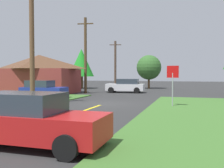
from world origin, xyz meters
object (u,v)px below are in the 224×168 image
object	(u,v)px
car_behind_on_main_road	(30,120)
barn	(39,74)
parked_car_near_building	(43,90)
oak_tree_left	(149,67)
pine_tree_center	(81,63)
utility_pole_near	(32,43)
utility_pole_far	(115,64)
stop_sign	(173,78)
utility_pole_mid	(85,55)
car_approaching_junction	(126,86)

from	to	relation	value
car_behind_on_main_road	barn	xyz separation A→B (m)	(-11.87, 18.66, 1.38)
parked_car_near_building	car_behind_on_main_road	size ratio (longest dim) A/B	0.88
parked_car_near_building	oak_tree_left	size ratio (longest dim) A/B	0.79
pine_tree_center	parked_car_near_building	bearing A→B (deg)	-78.32
utility_pole_near	pine_tree_center	distance (m)	20.47
car_behind_on_main_road	utility_pole_far	world-z (taller)	utility_pole_far
utility_pole_far	stop_sign	bearing A→B (deg)	-64.18
parked_car_near_building	utility_pole_mid	world-z (taller)	utility_pole_mid
utility_pole_mid	barn	world-z (taller)	utility_pole_mid
stop_sign	car_behind_on_main_road	bearing A→B (deg)	85.26
stop_sign	oak_tree_left	bearing A→B (deg)	-63.12
stop_sign	oak_tree_left	xyz separation A→B (m)	(-4.72, 20.74, 1.23)
parked_car_near_building	car_approaching_junction	bearing A→B (deg)	56.31
parked_car_near_building	car_behind_on_main_road	bearing A→B (deg)	-62.70
car_approaching_junction	barn	xyz separation A→B (m)	(-9.36, -3.52, 1.38)
stop_sign	car_behind_on_main_road	xyz separation A→B (m)	(-3.54, -10.42, -1.13)
oak_tree_left	barn	bearing A→B (deg)	-130.53
pine_tree_center	barn	distance (m)	10.17
car_behind_on_main_road	utility_pole_near	distance (m)	11.24
utility_pole_mid	pine_tree_center	bearing A→B (deg)	116.61
utility_pole_near	utility_pole_far	size ratio (longest dim) A/B	1.17
utility_pole_mid	utility_pole_far	size ratio (longest dim) A/B	1.17
utility_pole_far	oak_tree_left	world-z (taller)	utility_pole_far
car_approaching_junction	pine_tree_center	bearing A→B (deg)	-41.02
utility_pole_near	oak_tree_left	xyz separation A→B (m)	(4.81, 22.34, -1.19)
barn	utility_pole_mid	bearing A→B (deg)	12.46
utility_pole_far	car_behind_on_main_road	bearing A→B (deg)	-78.40
car_behind_on_main_road	utility_pole_mid	xyz separation A→B (m)	(-6.61, 19.82, 3.55)
stop_sign	utility_pole_mid	xyz separation A→B (m)	(-10.16, 9.40, 2.43)
utility_pole_near	barn	xyz separation A→B (m)	(-5.87, 9.84, -2.17)
utility_pole_mid	barn	distance (m)	5.80
stop_sign	car_behind_on_main_road	size ratio (longest dim) A/B	0.61
car_behind_on_main_road	utility_pole_mid	bearing A→B (deg)	108.51
utility_pole_mid	parked_car_near_building	bearing A→B (deg)	-99.94
car_approaching_junction	oak_tree_left	distance (m)	9.37
utility_pole_near	barn	size ratio (longest dim) A/B	1.00
stop_sign	oak_tree_left	size ratio (longest dim) A/B	0.54
stop_sign	utility_pole_mid	distance (m)	14.05
pine_tree_center	barn	xyz separation A→B (m)	(-0.83, -9.99, -1.71)
utility_pole_mid	utility_pole_far	world-z (taller)	utility_pole_mid
stop_sign	pine_tree_center	distance (m)	23.43
car_approaching_junction	barn	distance (m)	10.10
parked_car_near_building	car_approaching_junction	size ratio (longest dim) A/B	0.88
utility_pole_near	utility_pole_far	world-z (taller)	utility_pole_near
utility_pole_far	barn	distance (m)	13.45
stop_sign	utility_pole_far	distance (m)	22.73
utility_pole_near	barn	bearing A→B (deg)	120.84
utility_pole_mid	car_approaching_junction	bearing A→B (deg)	29.91
barn	utility_pole_near	bearing A→B (deg)	-59.16
utility_pole_mid	utility_pole_far	xyz separation A→B (m)	(0.29, 11.00, -0.64)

